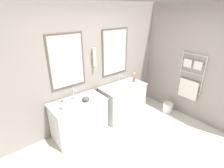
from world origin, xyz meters
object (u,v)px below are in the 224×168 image
Objects in this scene: toiletry_bottle at (63,105)px; flower_vase at (134,78)px; waste_bin at (168,107)px; vanity_left at (80,119)px; amenity_bowl at (86,99)px; vanity_right at (124,101)px.

toiletry_bottle is 0.73× the size of flower_vase.
vanity_left is at bearing 165.05° from waste_bin.
toiletry_bottle reaches higher than amenity_bowl.
vanity_right is (1.19, 0.00, 0.00)m from vanity_left.
flower_vase reaches higher than toiletry_bottle.
flower_vase reaches higher than vanity_left.
vanity_left is 2.29m from waste_bin.
flower_vase is 0.97× the size of waste_bin.
toiletry_bottle is at bearing -177.84° from vanity_right.
flower_vase reaches higher than amenity_bowl.
vanity_left reaches higher than waste_bin.
flower_vase is (1.56, 0.05, 0.49)m from vanity_left.
amenity_bowl is (0.48, 0.01, -0.04)m from toiletry_bottle.
waste_bin is at bearing -11.77° from toiletry_bottle.
vanity_right is 1.19m from waste_bin.
vanity_right is 7.26× the size of amenity_bowl.
amenity_bowl is at bearing 1.47° from toiletry_bottle.
vanity_left is 7.26× the size of amenity_bowl.
toiletry_bottle is at bearing 168.23° from waste_bin.
toiletry_bottle is at bearing -178.53° from amenity_bowl.
vanity_left is at bearing 9.64° from toiletry_bottle.
flower_vase reaches higher than vanity_right.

